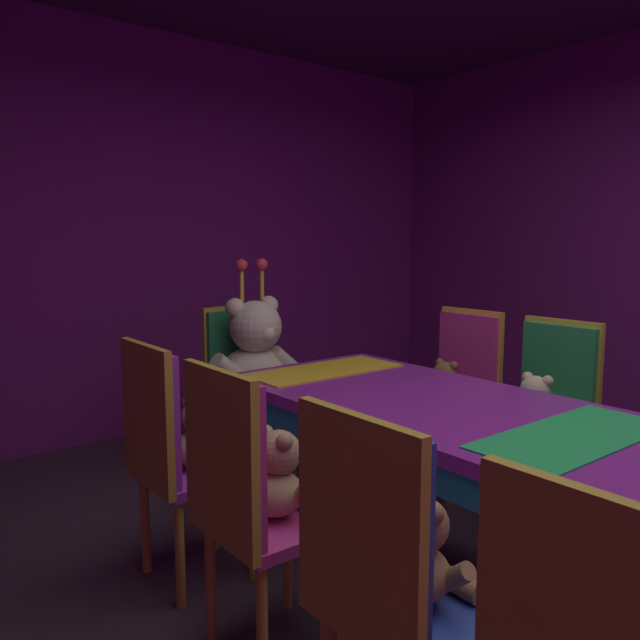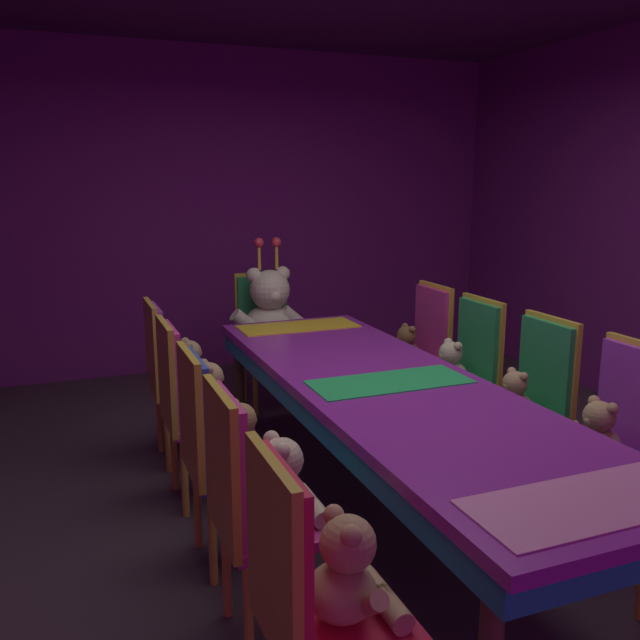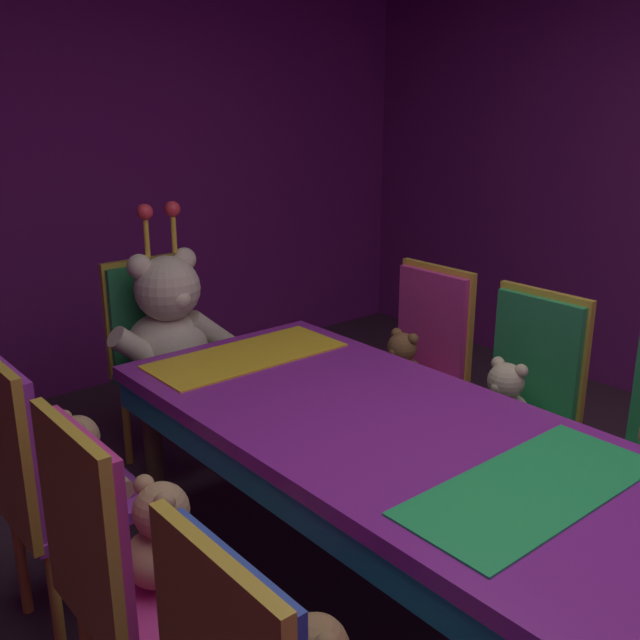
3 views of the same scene
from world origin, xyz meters
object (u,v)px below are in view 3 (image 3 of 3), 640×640
Objects in this scene: chair_left_4 at (35,471)px; teddy_right_4 at (401,364)px; throne_chair at (155,341)px; chair_right_3 at (526,388)px; teddy_right_3 at (503,402)px; teddy_left_3 at (165,539)px; teddy_left_4 at (81,461)px; king_teddy_bear at (171,326)px; banquet_table at (529,517)px; chair_left_3 at (113,558)px; chair_right_4 at (423,352)px.

teddy_right_4 is at bearing -1.04° from chair_left_4.
chair_right_3 is at bearing 30.36° from throne_chair.
teddy_right_3 is at bearing -20.11° from chair_left_4.
chair_left_4 is at bearing 103.86° from teddy_left_3.
chair_right_3 is 3.27× the size of teddy_right_3.
king_teddy_bear is at bearing 44.64° from teddy_left_4.
chair_left_3 is at bearing 144.95° from banquet_table.
teddy_left_3 is (-0.73, 0.61, -0.07)m from banquet_table.
chair_right_3 and throne_chair have the same top height.
chair_right_3 is 0.14m from teddy_right_3.
banquet_table is 0.96m from teddy_left_3.
teddy_left_4 is at bearing -1.04° from chair_right_4.
chair_right_3 is at bearing 35.07° from banquet_table.
chair_left_4 is at bearing -50.51° from king_teddy_bear.
chair_left_3 and chair_right_3 have the same top height.
chair_right_3 is at bearing 104.14° from teddy_right_4.
chair_left_3 is at bearing -0.47° from teddy_right_3.
chair_left_3 is 0.57m from chair_left_4.
chair_right_4 is 0.14m from teddy_right_4.
chair_left_4 is 1.82m from chair_right_3.
chair_right_4 is 3.52× the size of teddy_right_4.
chair_left_3 is at bearing -104.71° from teddy_left_4.
chair_right_4 reaches higher than teddy_right_4.
teddy_right_3 is at bearing -0.47° from chair_left_3.
chair_left_3 and chair_right_4 have the same top height.
throne_chair is 0.20m from king_teddy_bear.
banquet_table is 1.05m from chair_right_3.
banquet_table is 10.86× the size of teddy_right_4.
teddy_right_3 is 0.31× the size of throne_chair.
banquet_table is at bearing 35.07° from chair_right_3.
teddy_right_4 is (-0.14, 0.55, -0.02)m from chair_right_3.
chair_left_3 is 1.00× the size of throne_chair.
teddy_right_4 is 1.05m from king_teddy_bear.
throne_chair is at bearing 90.00° from banquet_table.
teddy_left_3 is 1.14× the size of teddy_right_4.
chair_left_4 is at bearing 89.50° from chair_left_3.
teddy_left_3 is at bearing 20.38° from teddy_right_4.
chair_right_4 is (1.74, 0.54, 0.00)m from chair_left_3.
chair_left_4 reaches higher than teddy_left_3.
banquet_table is at bearing 58.08° from teddy_right_4.
king_teddy_bear is (0.73, 1.28, 0.13)m from teddy_left_3.
chair_left_4 is 1.00× the size of chair_right_3.
teddy_left_3 reaches higher than teddy_right_4.
teddy_left_4 is at bearing -45.36° from king_teddy_bear.
teddy_right_3 is at bearing 40.15° from banquet_table.
teddy_right_4 is (1.59, 0.54, -0.02)m from chair_left_3.
teddy_left_3 is at bearing 18.69° from chair_right_4.
teddy_left_4 is (0.14, 0.00, -0.01)m from chair_left_4.
throne_chair is at bearing -59.64° from chair_right_3.
chair_right_4 reaches higher than teddy_right_3.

